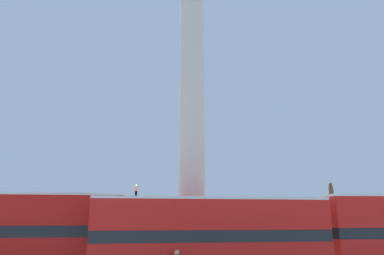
# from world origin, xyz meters

# --- Properties ---
(monument_column) EXTENTS (5.86, 5.86, 26.19)m
(monument_column) POSITION_xyz_m (0.00, 0.00, 8.75)
(monument_column) COLOR beige
(monument_column) RESTS_ON ground_plane
(bus_b) EXTENTS (11.60, 3.23, 4.14)m
(bus_b) POSITION_xyz_m (0.43, -5.76, 2.30)
(bus_b) COLOR red
(bus_b) RESTS_ON ground_plane
(bus_c) EXTENTS (10.83, 3.05, 4.38)m
(bus_c) POSITION_xyz_m (-9.34, -4.64, 2.42)
(bus_c) COLOR #B7140F
(bus_c) RESTS_ON ground_plane
(equestrian_statue) EXTENTS (3.37, 2.74, 5.91)m
(equestrian_statue) POSITION_xyz_m (11.43, 3.15, 1.76)
(equestrian_statue) COLOR beige
(equestrian_statue) RESTS_ON ground_plane
(street_lamp) EXTENTS (0.39, 0.39, 5.09)m
(street_lamp) POSITION_xyz_m (-3.57, -2.42, 2.74)
(street_lamp) COLOR black
(street_lamp) RESTS_ON ground_plane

